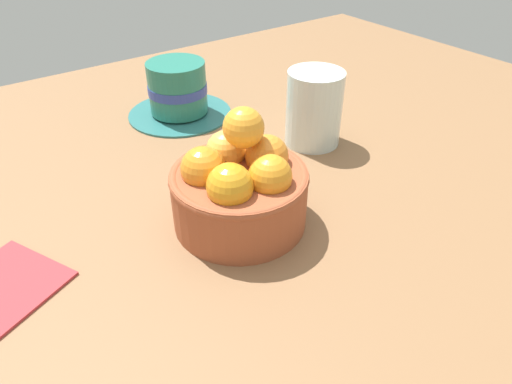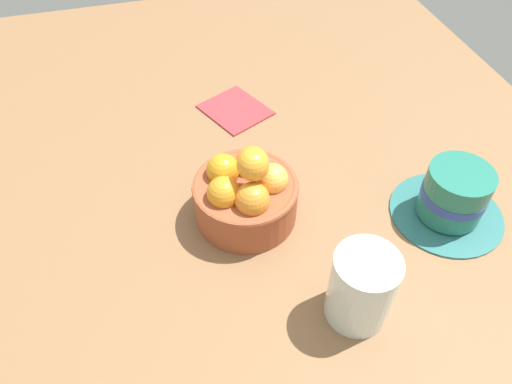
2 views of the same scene
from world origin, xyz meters
The scene contains 4 objects.
ground_plane centered at (0.00, 0.00, -1.86)cm, with size 138.51×109.29×3.72cm, color brown.
terracotta_bowl centered at (-0.03, -0.02, 4.45)cm, with size 14.05×14.05×12.47cm.
coffee_cup centered at (-7.33, -26.81, 3.58)cm, with size 15.44×15.44×8.07cm.
water_glass centered at (-17.79, -8.63, 4.95)cm, with size 7.37×7.37×9.90cm, color silver.
Camera 1 is at (21.44, 32.30, 30.97)cm, focal length 32.62 mm.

